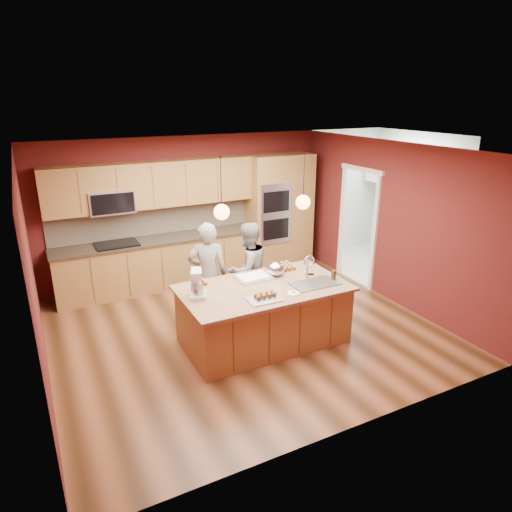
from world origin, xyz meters
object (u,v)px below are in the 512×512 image
mixing_bowl (276,269)px  person_left (208,274)px  island (265,313)px  stand_mixer (197,286)px  person_right (248,269)px

mixing_bowl → person_left: bearing=143.8°
island → stand_mixer: size_ratio=6.09×
person_left → person_right: bearing=-161.3°
stand_mixer → person_right: bearing=54.4°
island → person_right: (0.18, 0.91, 0.33)m
person_left → stand_mixer: size_ratio=4.24×
person_left → mixing_bowl: 1.05m
person_right → stand_mixer: size_ratio=4.01×
person_left → person_right: person_left is taller
island → mixing_bowl: bearing=41.0°
person_left → person_right: 0.69m
island → person_left: (-0.50, 0.91, 0.37)m
stand_mixer → mixing_bowl: bearing=27.7°
person_left → person_right: size_ratio=1.06×
person_left → mixing_bowl: person_left is taller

